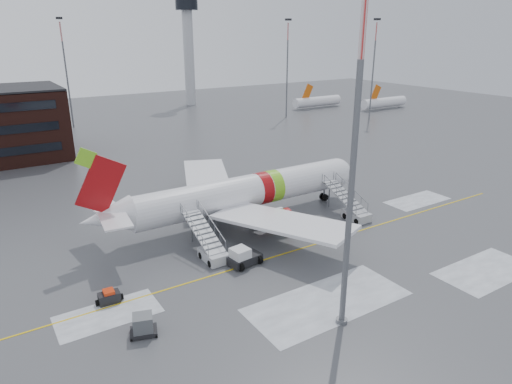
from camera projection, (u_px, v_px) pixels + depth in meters
ground at (309, 241)px, 49.01m from camera, size 260.00×260.00×0.00m
airliner at (240, 193)px, 53.23m from camera, size 35.03×32.97×11.18m
airstair_fwd at (352, 209)px, 54.78m from camera, size 2.05×7.70×3.48m
airstair_aft at (210, 248)px, 45.10m from camera, size 2.05×7.70×3.48m
pushback_tug at (243, 257)px, 43.78m from camera, size 3.40×2.73×1.83m
uld_container at (143, 326)px, 33.69m from camera, size 2.31×1.97×1.61m
baggage_tractor at (109, 297)px, 37.75m from camera, size 2.26×1.12×1.16m
light_mast_near at (353, 163)px, 31.07m from camera, size 1.20×1.20×24.78m
control_tower at (188, 40)px, 133.54m from camera, size 6.40×6.40×30.00m
light_mast_far_ne at (287, 63)px, 114.98m from camera, size 1.20×1.20×24.25m
light_mast_far_n at (66, 66)px, 102.44m from camera, size 1.20×1.20×24.25m
light_mast_far_e at (374, 63)px, 111.93m from camera, size 1.20×1.20×24.25m
distant_aircraft at (340, 109)px, 131.55m from camera, size 35.00×18.00×8.00m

